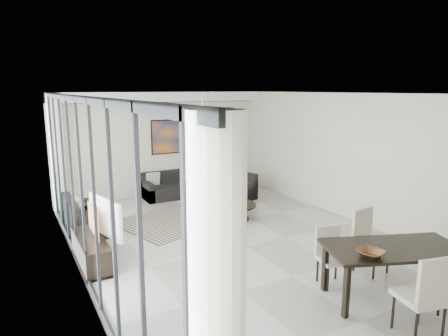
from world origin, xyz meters
TOP-DOWN VIEW (x-y plane):
  - room_shell at (0.46, 0.00)m, footprint 6.00×9.00m
  - window_wall at (-2.86, 0.00)m, footprint 0.37×8.95m
  - soffit at (0.00, 4.30)m, footprint 5.98×0.40m
  - painting at (0.50, 4.47)m, footprint 1.68×0.04m
  - chandelier at (0.30, 2.50)m, footprint 0.66×0.66m
  - rug at (-0.54, 2.11)m, footprint 3.03×2.63m
  - coffee_table at (0.59, 1.52)m, footprint 1.06×1.06m
  - bowl_coffee at (0.55, 1.53)m, footprint 0.30×0.30m
  - sofa_main at (0.25, 4.06)m, footprint 1.95×0.80m
  - loveseat at (-2.54, 2.38)m, footprint 0.82×1.46m
  - armchair at (1.58, 2.98)m, footprint 1.03×1.06m
  - side_table at (-2.44, 2.80)m, footprint 0.35×0.35m
  - tv_console at (-2.76, 0.63)m, footprint 0.42×1.50m
  - television at (-2.60, 0.62)m, footprint 0.40×1.17m
  - dining_table at (0.80, -2.67)m, footprint 2.13×1.58m
  - dining_chair_sw at (0.34, -3.52)m, footprint 0.61×0.61m
  - dining_chair_nw at (0.37, -1.87)m, footprint 0.50×0.50m
  - dining_chair_ne at (1.23, -1.82)m, footprint 0.53×0.53m
  - bowl_dining at (0.24, -2.74)m, footprint 0.41×0.41m

SIDE VIEW (x-z plane):
  - rug at x=-0.54m, z-range 0.00..0.01m
  - coffee_table at x=0.59m, z-range 0.02..0.39m
  - tv_console at x=-2.76m, z-range 0.00..0.47m
  - sofa_main at x=0.25m, z-range -0.11..0.59m
  - armchair at x=1.58m, z-range -0.11..0.60m
  - loveseat at x=-2.54m, z-range -0.12..0.61m
  - side_table at x=-2.44m, z-range 0.08..0.56m
  - bowl_coffee at x=0.55m, z-range 0.37..0.45m
  - dining_chair_nw at x=0.37m, z-range 0.06..0.96m
  - dining_chair_ne at x=1.23m, z-range 0.08..1.13m
  - dining_chair_sw at x=0.34m, z-range 0.09..1.19m
  - dining_table at x=0.80m, z-range 0.31..1.11m
  - television at x=-2.60m, z-range 0.47..1.14m
  - bowl_dining at x=0.24m, z-range 0.80..0.88m
  - room_shell at x=0.46m, z-range 0.00..2.90m
  - window_wall at x=-2.86m, z-range 0.02..2.92m
  - painting at x=0.50m, z-range 1.16..2.14m
  - chandelier at x=0.30m, z-range 2.00..2.71m
  - soffit at x=0.00m, z-range 2.64..2.90m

